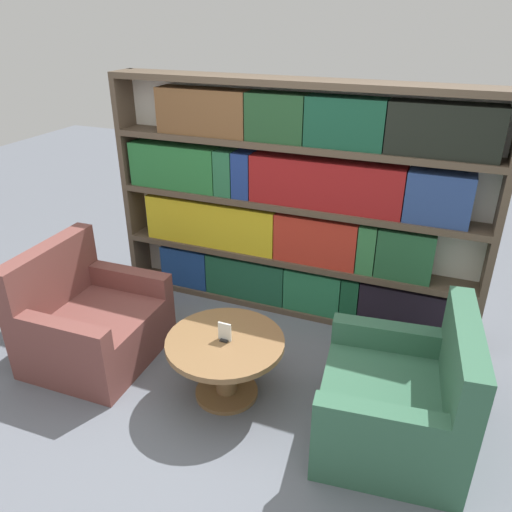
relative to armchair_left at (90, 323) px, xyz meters
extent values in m
plane|color=slate|center=(1.16, -0.28, -0.28)|extent=(14.00, 14.00, 0.00)
cube|color=silver|center=(1.16, 1.32, 0.68)|extent=(3.06, 0.05, 1.92)
cube|color=brown|center=(-0.35, 1.20, 0.68)|extent=(0.05, 0.30, 1.92)
cube|color=brown|center=(2.66, 1.20, 0.68)|extent=(0.05, 0.30, 1.92)
cube|color=brown|center=(1.16, 1.20, -0.26)|extent=(2.96, 0.30, 0.05)
cube|color=brown|center=(1.16, 1.20, 0.20)|extent=(2.96, 0.30, 0.05)
cube|color=brown|center=(1.16, 1.20, 0.68)|extent=(2.96, 0.30, 0.05)
cube|color=brown|center=(1.16, 1.20, 1.16)|extent=(2.96, 0.30, 0.05)
cube|color=brown|center=(1.16, 1.20, 1.61)|extent=(2.96, 0.30, 0.05)
cube|color=navy|center=(0.17, 1.17, -0.05)|extent=(0.46, 0.20, 0.37)
cube|color=#1B5238|center=(0.77, 1.17, -0.05)|extent=(0.73, 0.20, 0.37)
cube|color=#256F46|center=(1.38, 1.17, -0.05)|extent=(0.48, 0.20, 0.37)
cube|color=#154C2D|center=(1.70, 1.17, -0.05)|extent=(0.14, 0.20, 0.37)
cube|color=black|center=(2.15, 1.17, -0.05)|extent=(0.75, 0.20, 0.37)
cube|color=gold|center=(0.44, 1.17, 0.42)|extent=(1.20, 0.20, 0.39)
cube|color=red|center=(1.38, 1.17, 0.42)|extent=(0.67, 0.20, 0.39)
cube|color=#337742|center=(1.79, 1.17, 0.42)|extent=(0.14, 0.20, 0.39)
cube|color=#245934|center=(2.08, 1.17, 0.42)|extent=(0.42, 0.20, 0.39)
cube|color=#277136|center=(0.11, 1.17, 0.89)|extent=(0.79, 0.20, 0.37)
cube|color=#276942|center=(0.59, 1.17, 0.89)|extent=(0.15, 0.20, 0.37)
cube|color=navy|center=(0.75, 1.17, 0.89)|extent=(0.15, 0.20, 0.37)
cube|color=maroon|center=(1.42, 1.17, 0.89)|extent=(1.18, 0.20, 0.37)
cube|color=navy|center=(2.25, 1.17, 0.89)|extent=(0.45, 0.20, 0.37)
cube|color=brown|center=(0.41, 1.17, 1.36)|extent=(0.76, 0.20, 0.35)
cube|color=#204827|center=(1.02, 1.17, 1.36)|extent=(0.46, 0.20, 0.35)
cube|color=#164932|center=(1.54, 1.17, 1.36)|extent=(0.57, 0.20, 0.35)
cube|color=black|center=(2.21, 1.17, 1.36)|extent=(0.75, 0.20, 0.35)
cube|color=brown|center=(0.05, 0.00, -0.09)|extent=(0.84, 0.92, 0.39)
cube|color=brown|center=(-0.29, -0.01, 0.34)|extent=(0.17, 0.91, 0.47)
cube|color=brown|center=(0.13, -0.39, 0.19)|extent=(0.68, 0.14, 0.17)
cube|color=brown|center=(0.11, 0.39, 0.19)|extent=(0.68, 0.14, 0.17)
cube|color=#336047|center=(2.19, 0.00, -0.09)|extent=(0.92, 0.99, 0.39)
cube|color=#336047|center=(2.53, 0.04, 0.34)|extent=(0.24, 0.91, 0.47)
cube|color=#336047|center=(2.08, 0.38, 0.19)|extent=(0.69, 0.20, 0.17)
cube|color=#336047|center=(2.17, -0.40, 0.19)|extent=(0.69, 0.20, 0.17)
cylinder|color=brown|center=(1.12, -0.02, -0.08)|extent=(0.14, 0.14, 0.41)
cylinder|color=brown|center=(1.12, -0.02, -0.27)|extent=(0.43, 0.43, 0.03)
cylinder|color=brown|center=(1.12, -0.02, 0.14)|extent=(0.78, 0.78, 0.04)
cube|color=black|center=(1.12, -0.02, 0.17)|extent=(0.05, 0.06, 0.01)
cube|color=silver|center=(1.12, -0.02, 0.23)|extent=(0.09, 0.01, 0.13)
camera|label=1|loc=(2.30, -2.40, 2.08)|focal=35.00mm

